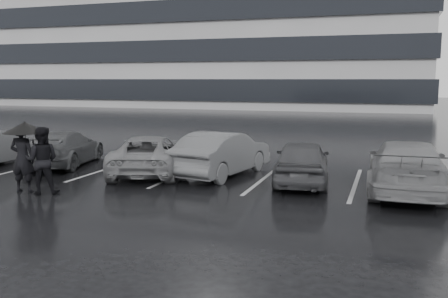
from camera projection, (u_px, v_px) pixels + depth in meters
name	position (u px, v px, depth m)	size (l,w,h in m)	color
ground	(221.00, 194.00, 13.55)	(160.00, 160.00, 0.00)	black
car_main	(302.00, 162.00, 14.87)	(1.57, 3.90, 1.33)	black
car_west_a	(222.00, 153.00, 16.15)	(1.52, 4.35, 1.43)	#303033
car_west_b	(149.00, 155.00, 16.46)	(2.10, 4.55, 1.27)	#515154
car_west_c	(64.00, 148.00, 18.01)	(1.77, 4.34, 1.26)	black
car_east	(407.00, 167.00, 13.68)	(2.03, 4.99, 1.45)	#515154
pedestrian_left	(23.00, 158.00, 13.72)	(0.69, 0.45, 1.89)	black
pedestrian_right	(42.00, 160.00, 13.52)	(0.90, 0.70, 1.84)	black
umbrella	(25.00, 128.00, 13.56)	(1.16, 1.16, 1.97)	black
stall_stripes	(222.00, 176.00, 16.15)	(19.72, 5.00, 0.00)	#A4A4A6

